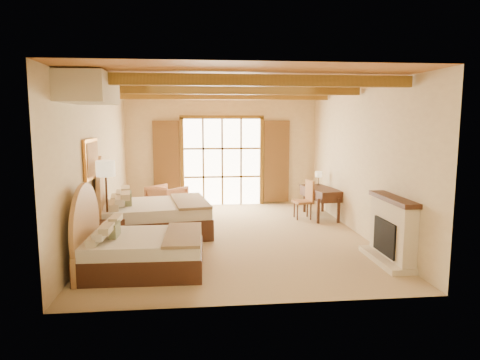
{
  "coord_description": "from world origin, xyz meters",
  "views": [
    {
      "loc": [
        -0.78,
        -8.92,
        2.47
      ],
      "look_at": [
        0.18,
        0.2,
        1.18
      ],
      "focal_mm": 32.0,
      "sensor_mm": 36.0,
      "label": 1
    }
  ],
  "objects": [
    {
      "name": "wall_right",
      "position": [
        2.75,
        0.0,
        1.6
      ],
      "size": [
        0.0,
        7.0,
        7.0
      ],
      "primitive_type": "plane",
      "rotation": [
        1.57,
        0.0,
        -1.57
      ],
      "color": "beige",
      "rests_on": "ground"
    },
    {
      "name": "wall_left",
      "position": [
        -2.75,
        0.0,
        1.6
      ],
      "size": [
        0.0,
        7.0,
        7.0
      ],
      "primitive_type": "plane",
      "rotation": [
        1.57,
        0.0,
        1.57
      ],
      "color": "beige",
      "rests_on": "ground"
    },
    {
      "name": "floor",
      "position": [
        0.0,
        0.0,
        0.0
      ],
      "size": [
        7.0,
        7.0,
        0.0
      ],
      "primitive_type": "plane",
      "color": "tan",
      "rests_on": "ground"
    },
    {
      "name": "floor_lamp",
      "position": [
        -2.5,
        -0.54,
        1.44
      ],
      "size": [
        0.36,
        0.36,
        1.7
      ],
      "color": "#342217",
      "rests_on": "floor"
    },
    {
      "name": "nightstand",
      "position": [
        -2.46,
        -0.86,
        0.29
      ],
      "size": [
        0.62,
        0.62,
        0.58
      ],
      "primitive_type": "cube",
      "rotation": [
        0.0,
        0.0,
        -0.35
      ],
      "color": "#422417",
      "rests_on": "floor"
    },
    {
      "name": "bed_near",
      "position": [
        -1.8,
        -1.98,
        0.39
      ],
      "size": [
        1.97,
        1.52,
        1.28
      ],
      "rotation": [
        0.0,
        0.0,
        -0.03
      ],
      "color": "#422417",
      "rests_on": "floor"
    },
    {
      "name": "wall_back",
      "position": [
        0.0,
        3.5,
        1.6
      ],
      "size": [
        5.5,
        0.0,
        5.5
      ],
      "primitive_type": "plane",
      "rotation": [
        1.57,
        0.0,
        0.0
      ],
      "color": "beige",
      "rests_on": "ground"
    },
    {
      "name": "desk_chair",
      "position": [
        1.92,
        1.43,
        0.3
      ],
      "size": [
        0.5,
        0.5,
        0.97
      ],
      "rotation": [
        0.0,
        0.0,
        0.19
      ],
      "color": "#976C42",
      "rests_on": "floor"
    },
    {
      "name": "desk",
      "position": [
        2.39,
        1.53,
        0.41
      ],
      "size": [
        0.81,
        1.48,
        0.76
      ],
      "rotation": [
        0.0,
        0.0,
        0.16
      ],
      "color": "#422417",
      "rests_on": "floor"
    },
    {
      "name": "desk_lamp",
      "position": [
        2.47,
        2.03,
        1.03
      ],
      "size": [
        0.18,
        0.18,
        0.36
      ],
      "color": "#342217",
      "rests_on": "desk"
    },
    {
      "name": "canopy_valance",
      "position": [
        -2.4,
        -2.0,
        2.95
      ],
      "size": [
        0.7,
        1.4,
        0.45
      ],
      "primitive_type": "cube",
      "color": "beige",
      "rests_on": "ceiling"
    },
    {
      "name": "fireplace",
      "position": [
        2.6,
        -2.0,
        0.51
      ],
      "size": [
        0.46,
        1.4,
        1.16
      ],
      "color": "beige",
      "rests_on": "ground"
    },
    {
      "name": "ceiling_beams",
      "position": [
        0.0,
        0.0,
        3.08
      ],
      "size": [
        5.39,
        4.6,
        0.18
      ],
      "primitive_type": null,
      "color": "olive",
      "rests_on": "ceiling"
    },
    {
      "name": "ceiling",
      "position": [
        0.0,
        0.0,
        3.2
      ],
      "size": [
        7.0,
        7.0,
        0.0
      ],
      "primitive_type": "plane",
      "rotation": [
        3.14,
        0.0,
        0.0
      ],
      "color": "#AF6735",
      "rests_on": "ground"
    },
    {
      "name": "armchair",
      "position": [
        -1.54,
        2.3,
        0.38
      ],
      "size": [
        1.17,
        1.17,
        0.77
      ],
      "primitive_type": "imported",
      "rotation": [
        0.0,
        0.0,
        -3.85
      ],
      "color": "#B0714E",
      "rests_on": "floor"
    },
    {
      "name": "bed_far",
      "position": [
        -1.85,
        0.28,
        0.46
      ],
      "size": [
        2.54,
        2.05,
        1.51
      ],
      "rotation": [
        0.0,
        0.0,
        0.15
      ],
      "color": "#422417",
      "rests_on": "floor"
    },
    {
      "name": "painting",
      "position": [
        -2.7,
        -0.75,
        1.75
      ],
      "size": [
        0.06,
        0.95,
        0.75
      ],
      "color": "#C67F2F",
      "rests_on": "wall_left"
    },
    {
      "name": "ottoman",
      "position": [
        -1.06,
        2.29,
        0.19
      ],
      "size": [
        0.61,
        0.61,
        0.39
      ],
      "primitive_type": "cube",
      "rotation": [
        0.0,
        0.0,
        0.16
      ],
      "color": "tan",
      "rests_on": "floor"
    },
    {
      "name": "french_doors",
      "position": [
        0.0,
        3.44,
        1.25
      ],
      "size": [
        3.95,
        0.08,
        2.6
      ],
      "color": "white",
      "rests_on": "ground"
    }
  ]
}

